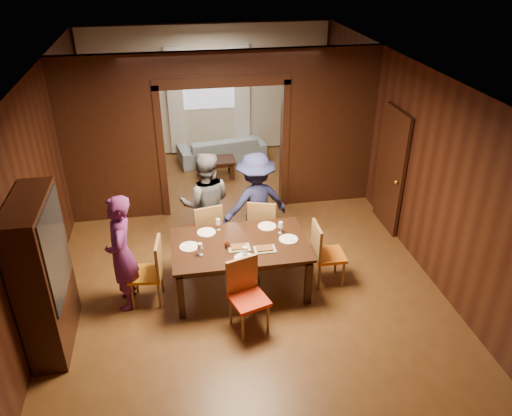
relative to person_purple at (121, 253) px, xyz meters
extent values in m
plane|color=#543417|center=(1.68, 0.93, -0.83)|extent=(9.00, 9.00, 0.00)
cube|color=silver|center=(1.68, 0.93, 2.07)|extent=(5.50, 9.00, 0.02)
cube|color=black|center=(1.68, 5.43, 0.62)|extent=(5.50, 0.02, 2.90)
cube|color=black|center=(-1.07, 0.93, 0.62)|extent=(0.02, 9.00, 2.90)
cube|color=black|center=(4.43, 0.93, 0.62)|extent=(0.02, 9.00, 2.90)
cube|color=black|center=(-0.24, 2.53, 0.37)|extent=(1.65, 0.15, 2.40)
cube|color=black|center=(3.61, 2.53, 0.37)|extent=(1.65, 0.15, 2.40)
cube|color=black|center=(1.68, 2.53, 1.82)|extent=(5.50, 0.15, 0.50)
cube|color=beige|center=(1.68, 5.40, 0.62)|extent=(5.40, 0.04, 2.85)
imported|color=#571E54|center=(0.00, 0.00, 0.00)|extent=(0.41, 0.61, 1.67)
imported|color=#4F5156|center=(1.22, 1.14, 0.02)|extent=(0.88, 0.71, 1.71)
imported|color=#1D2048|center=(2.00, 1.07, 0.00)|extent=(1.19, 0.86, 1.67)
imported|color=#869DB0|center=(1.87, 4.78, -0.55)|extent=(2.02, 1.04, 0.56)
imported|color=black|center=(1.72, 0.14, -0.03)|extent=(0.35, 0.35, 0.08)
cube|color=black|center=(1.60, 0.08, -0.45)|extent=(1.89, 1.18, 0.76)
cube|color=black|center=(1.65, 3.92, -0.63)|extent=(0.80, 0.50, 0.40)
cube|color=black|center=(-0.85, -0.57, 0.17)|extent=(0.40, 1.20, 2.00)
cube|color=black|center=(4.38, 1.43, 0.22)|extent=(0.06, 0.90, 2.10)
cube|color=silver|center=(1.68, 5.37, 0.87)|extent=(1.20, 0.03, 1.30)
cube|color=white|center=(0.93, 5.33, 0.42)|extent=(0.35, 0.06, 2.40)
cube|color=white|center=(2.43, 5.33, 0.42)|extent=(0.35, 0.06, 2.40)
cylinder|color=white|center=(0.90, 0.11, -0.07)|extent=(0.27, 0.27, 0.01)
cylinder|color=white|center=(1.16, 0.44, -0.07)|extent=(0.27, 0.27, 0.01)
cylinder|color=white|center=(2.06, 0.46, -0.07)|extent=(0.27, 0.27, 0.01)
cylinder|color=white|center=(2.29, 0.06, -0.07)|extent=(0.27, 0.27, 0.01)
cylinder|color=silver|center=(1.60, -0.30, -0.07)|extent=(0.27, 0.27, 0.01)
cube|color=gray|center=(1.57, -0.05, -0.05)|extent=(0.30, 0.20, 0.04)
cube|color=gray|center=(1.91, -0.15, -0.05)|extent=(0.30, 0.20, 0.04)
cylinder|color=white|center=(1.62, -0.24, 0.00)|extent=(0.07, 0.07, 0.14)
camera|label=1|loc=(0.79, -5.72, 3.70)|focal=35.00mm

